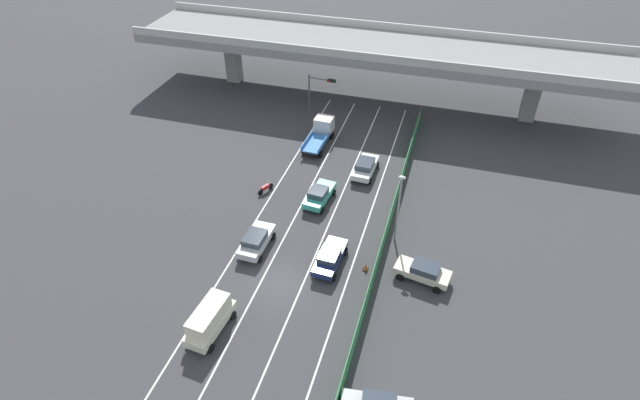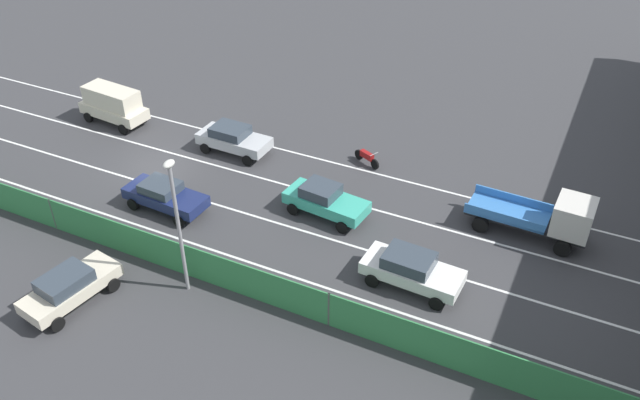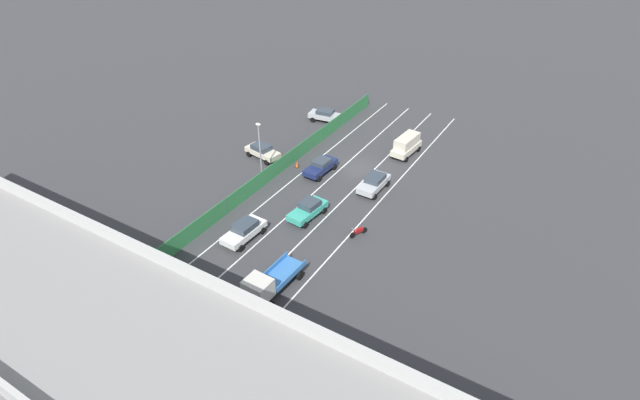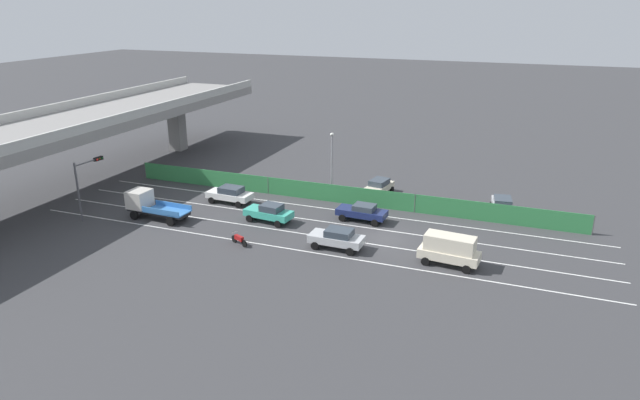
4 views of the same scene
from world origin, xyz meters
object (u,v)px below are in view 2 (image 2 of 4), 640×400
car_sedan_silver (233,138)px  car_sedan_navy (165,195)px  car_hatchback_white (411,269)px  car_van_cream (113,104)px  flatbed_truck_blue (551,218)px  traffic_cone (134,236)px  street_lamp (177,215)px  motorcycle (367,157)px  car_taxi_teal (325,200)px  parked_sedan_cream (69,287)px

car_sedan_silver → car_sedan_navy: size_ratio=0.96×
car_sedan_silver → car_hatchback_white: bearing=64.3°
car_van_cream → flatbed_truck_blue: flatbed_truck_blue is taller
flatbed_truck_blue → traffic_cone: flatbed_truck_blue is taller
car_hatchback_white → street_lamp: 10.39m
car_van_cream → motorcycle: size_ratio=2.52×
car_hatchback_white → car_taxi_teal: car_taxi_teal is taller
car_hatchback_white → car_taxi_teal: size_ratio=1.01×
flatbed_truck_blue → parked_sedan_cream: size_ratio=1.31×
car_sedan_silver → car_taxi_teal: 8.18m
car_van_cream → car_taxi_teal: car_van_cream is taller
car_sedan_navy → traffic_cone: size_ratio=6.23×
flatbed_truck_blue → car_taxi_teal: bearing=-74.5°
car_van_cream → car_hatchback_white: bearing=74.2°
car_hatchback_white → motorcycle: (-8.55, -5.66, -0.45)m
flatbed_truck_blue → traffic_cone: (9.03, -17.92, -0.92)m
flatbed_truck_blue → motorcycle: 10.86m
car_hatchback_white → flatbed_truck_blue: (-6.06, 4.87, 0.35)m
car_van_cream → car_sedan_navy: car_van_cream is taller
car_sedan_silver → car_taxi_teal: car_taxi_teal is taller
car_sedan_silver → flatbed_truck_blue: (0.31, 18.10, 0.35)m
car_van_cream → parked_sedan_cream: size_ratio=1.01×
car_van_cream → traffic_cone: car_van_cream is taller
street_lamp → traffic_cone: bearing=-110.5°
street_lamp → traffic_cone: (-1.60, -4.28, -3.75)m
car_van_cream → flatbed_truck_blue: 26.81m
car_van_cream → traffic_cone: size_ratio=6.30×
car_sedan_navy → car_taxi_teal: 8.24m
traffic_cone → car_sedan_navy: bearing=-174.7°
flatbed_truck_blue → traffic_cone: 20.09m
motorcycle → traffic_cone: (11.52, -7.39, -0.12)m
car_sedan_navy → street_lamp: bearing=45.2°
flatbed_truck_blue → parked_sedan_cream: bearing=-52.5°
car_taxi_teal → flatbed_truck_blue: 11.00m
motorcycle → car_sedan_navy: bearing=-41.6°
car_sedan_silver → car_hatchback_white: car_hatchback_white is taller
car_sedan_silver → car_sedan_navy: (6.43, -0.09, -0.05)m
street_lamp → motorcycle: bearing=166.7°
car_sedan_navy → parked_sedan_cream: size_ratio=1.00×
car_taxi_teal → traffic_cone: car_taxi_teal is taller
car_taxi_teal → motorcycle: (-5.42, 0.06, -0.44)m
car_taxi_teal → street_lamp: (7.70, -3.05, 3.19)m
car_taxi_teal → parked_sedan_cream: 12.70m
motorcycle → street_lamp: street_lamp is taller
car_van_cream → street_lamp: (10.77, 13.17, 2.79)m
car_taxi_teal → parked_sedan_cream: size_ratio=0.99×
flatbed_truck_blue → street_lamp: size_ratio=0.88×
car_taxi_teal → parked_sedan_cream: car_taxi_teal is taller
car_van_cream → car_hatchback_white: (6.19, 21.94, -0.38)m
car_sedan_silver → traffic_cone: 9.36m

